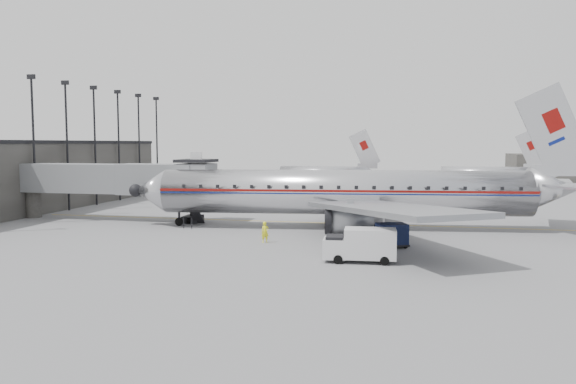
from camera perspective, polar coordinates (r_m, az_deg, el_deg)
name	(u,v)px	position (r m, az deg, el deg)	size (l,w,h in m)	color
ground	(274,231)	(51.22, -1.45, -3.96)	(160.00, 160.00, 0.00)	slate
terminal	(20,176)	(75.06, -25.56, 1.47)	(12.00, 46.00, 8.00)	#363431
apron_line	(317,223)	(56.45, 2.97, -3.13)	(0.15, 60.00, 0.01)	gold
jet_bridge	(125,180)	(60.23, -16.19, 1.18)	(21.00, 6.20, 7.10)	slate
floodlight_masts	(82,140)	(73.66, -20.24, 4.99)	(0.90, 42.25, 15.25)	black
distant_aircraft_near	(324,175)	(92.34, 3.67, 1.73)	(16.39, 3.20, 10.26)	silver
distant_aircraft_mid	(487,176)	(96.06, 19.57, 1.58)	(16.39, 3.20, 10.26)	silver
airliner	(353,192)	(52.70, 6.60, -0.04)	(42.45, 39.14, 13.44)	silver
service_van	(361,244)	(38.07, 7.39, -5.31)	(4.94, 2.18, 2.27)	silver
baggage_cart_navy	(392,235)	(43.87, 10.48, -4.28)	(2.78, 2.44, 1.83)	#0D1537
baggage_cart_white	(372,221)	(51.73, 8.52, -2.89)	(2.33, 1.84, 1.74)	silver
ramp_worker	(265,232)	(45.17, -2.34, -4.09)	(0.62, 0.40, 1.69)	#F8F71D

